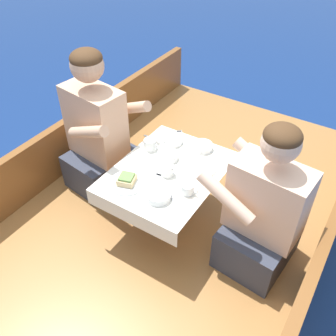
{
  "coord_description": "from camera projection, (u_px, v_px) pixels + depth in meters",
  "views": [
    {
      "loc": [
        0.91,
        -1.36,
        2.1
      ],
      "look_at": [
        0.0,
        0.07,
        0.68
      ],
      "focal_mm": 40.0,
      "sensor_mm": 36.0,
      "label": 1
    }
  ],
  "objects": [
    {
      "name": "ground_plane",
      "position": [
        163.0,
        249.0,
        2.61
      ],
      "size": [
        60.0,
        60.0,
        0.0
      ],
      "primitive_type": "plane",
      "color": "navy"
    },
    {
      "name": "boat_deck",
      "position": [
        162.0,
        237.0,
        2.53
      ],
      "size": [
        1.93,
        3.49,
        0.25
      ],
      "primitive_type": "cube",
      "color": "#9E6B38",
      "rests_on": "ground_plane"
    },
    {
      "name": "gunwale_port",
      "position": [
        54.0,
        154.0,
        2.71
      ],
      "size": [
        0.06,
        3.49,
        0.4
      ],
      "primitive_type": "cube",
      "color": "brown",
      "rests_on": "boat_deck"
    },
    {
      "name": "gunwale_starboard",
      "position": [
        313.0,
        272.0,
        1.93
      ],
      "size": [
        0.06,
        3.49,
        0.4
      ],
      "primitive_type": "cube",
      "color": "brown",
      "rests_on": "boat_deck"
    },
    {
      "name": "cockpit_table",
      "position": [
        168.0,
        176.0,
        2.26
      ],
      "size": [
        0.6,
        0.78,
        0.41
      ],
      "color": "#B2B2B7",
      "rests_on": "boat_deck"
    },
    {
      "name": "person_port",
      "position": [
        98.0,
        135.0,
        2.52
      ],
      "size": [
        0.56,
        0.5,
        1.01
      ],
      "rotation": [
        0.0,
        0.0,
        -0.13
      ],
      "color": "#333847",
      "rests_on": "boat_deck"
    },
    {
      "name": "person_starboard",
      "position": [
        263.0,
        214.0,
        2.02
      ],
      "size": [
        0.55,
        0.48,
        0.94
      ],
      "rotation": [
        0.0,
        0.0,
        3.05
      ],
      "color": "#333847",
      "rests_on": "boat_deck"
    },
    {
      "name": "plate_sandwich",
      "position": [
        127.0,
        183.0,
        2.14
      ],
      "size": [
        0.21,
        0.21,
        0.01
      ],
      "color": "white",
      "rests_on": "cockpit_table"
    },
    {
      "name": "plate_bread",
      "position": [
        200.0,
        167.0,
        2.25
      ],
      "size": [
        0.21,
        0.21,
        0.01
      ],
      "color": "white",
      "rests_on": "cockpit_table"
    },
    {
      "name": "sandwich",
      "position": [
        127.0,
        179.0,
        2.12
      ],
      "size": [
        0.12,
        0.12,
        0.05
      ],
      "rotation": [
        0.0,
        0.0,
        0.3
      ],
      "color": "#E0BC7F",
      "rests_on": "plate_sandwich"
    },
    {
      "name": "bowl_port_near",
      "position": [
        168.0,
        156.0,
        2.3
      ],
      "size": [
        0.13,
        0.13,
        0.04
      ],
      "color": "white",
      "rests_on": "cockpit_table"
    },
    {
      "name": "bowl_starboard_near",
      "position": [
        158.0,
        195.0,
        2.04
      ],
      "size": [
        0.14,
        0.14,
        0.04
      ],
      "color": "white",
      "rests_on": "cockpit_table"
    },
    {
      "name": "bowl_center_far",
      "position": [
        202.0,
        146.0,
        2.38
      ],
      "size": [
        0.13,
        0.13,
        0.04
      ],
      "color": "white",
      "rests_on": "cockpit_table"
    },
    {
      "name": "bowl_port_far",
      "position": [
        172.0,
        140.0,
        2.43
      ],
      "size": [
        0.13,
        0.13,
        0.04
      ],
      "color": "white",
      "rests_on": "cockpit_table"
    },
    {
      "name": "coffee_cup_port",
      "position": [
        167.0,
        170.0,
        2.18
      ],
      "size": [
        0.11,
        0.08,
        0.07
      ],
      "color": "white",
      "rests_on": "cockpit_table"
    },
    {
      "name": "coffee_cup_starboard",
      "position": [
        188.0,
        188.0,
        2.06
      ],
      "size": [
        0.1,
        0.08,
        0.06
      ],
      "color": "white",
      "rests_on": "cockpit_table"
    },
    {
      "name": "coffee_cup_center",
      "position": [
        150.0,
        144.0,
        2.37
      ],
      "size": [
        0.11,
        0.08,
        0.07
      ],
      "color": "white",
      "rests_on": "cockpit_table"
    },
    {
      "name": "utensil_fork_port",
      "position": [
        151.0,
        172.0,
        2.21
      ],
      "size": [
        0.17,
        0.03,
        0.0
      ],
      "rotation": [
        0.0,
        0.0,
        0.09
      ],
      "color": "silver",
      "rests_on": "cockpit_table"
    },
    {
      "name": "utensil_spoon_center",
      "position": [
        158.0,
        140.0,
        2.46
      ],
      "size": [
        0.17,
        0.02,
        0.01
      ],
      "rotation": [
        0.0,
        0.0,
        0.02
      ],
      "color": "silver",
      "rests_on": "cockpit_table"
    },
    {
      "name": "utensil_spoon_port",
      "position": [
        174.0,
        202.0,
        2.02
      ],
      "size": [
        0.13,
        0.13,
        0.01
      ],
      "rotation": [
        0.0,
        0.0,
        2.3
      ],
      "color": "silver",
      "rests_on": "cockpit_table"
    },
    {
      "name": "utensil_fork_starboard",
      "position": [
        172.0,
        132.0,
        2.54
      ],
      "size": [
        0.15,
        0.12,
        0.0
      ],
      "rotation": [
        0.0,
        0.0,
        0.65
      ],
      "color": "silver",
      "rests_on": "cockpit_table"
    },
    {
      "name": "utensil_spoon_starboard",
      "position": [
        201.0,
        181.0,
        2.15
      ],
      "size": [
        0.17,
        0.07,
        0.01
      ],
      "rotation": [
        0.0,
        0.0,
        2.82
      ],
      "color": "silver",
      "rests_on": "cockpit_table"
    }
  ]
}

